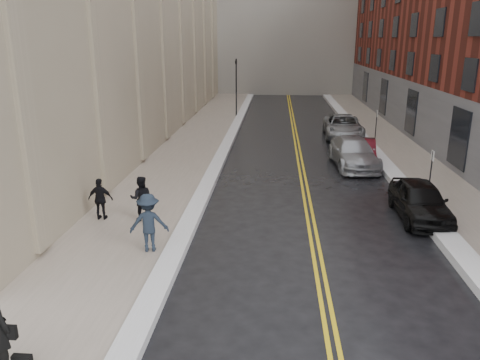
% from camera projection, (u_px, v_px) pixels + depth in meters
% --- Properties ---
extents(ground, '(160.00, 160.00, 0.00)m').
position_uv_depth(ground, '(237.00, 280.00, 13.93)').
color(ground, black).
rests_on(ground, ground).
extents(sidewalk_left, '(4.00, 64.00, 0.15)m').
position_uv_depth(sidewalk_left, '(187.00, 151.00, 29.51)').
color(sidewalk_left, gray).
rests_on(sidewalk_left, ground).
extents(sidewalk_right, '(3.00, 64.00, 0.15)m').
position_uv_depth(sidewalk_right, '(406.00, 155.00, 28.50)').
color(sidewalk_right, gray).
rests_on(sidewalk_right, ground).
extents(lane_stripe_a, '(0.12, 64.00, 0.01)m').
position_uv_depth(lane_stripe_a, '(297.00, 154.00, 29.02)').
color(lane_stripe_a, gold).
rests_on(lane_stripe_a, ground).
extents(lane_stripe_b, '(0.12, 64.00, 0.01)m').
position_uv_depth(lane_stripe_b, '(301.00, 155.00, 29.00)').
color(lane_stripe_b, gold).
rests_on(lane_stripe_b, ground).
extents(snow_ridge_left, '(0.70, 60.80, 0.26)m').
position_uv_depth(snow_ridge_left, '(224.00, 151.00, 29.32)').
color(snow_ridge_left, silver).
rests_on(snow_ridge_left, ground).
extents(snow_ridge_right, '(0.85, 60.80, 0.30)m').
position_uv_depth(snow_ridge_right, '(375.00, 154.00, 28.62)').
color(snow_ridge_right, silver).
rests_on(snow_ridge_right, ground).
extents(traffic_signal, '(0.18, 0.15, 5.20)m').
position_uv_depth(traffic_signal, '(236.00, 83.00, 41.85)').
color(traffic_signal, black).
rests_on(traffic_signal, ground).
extents(parking_sign_near, '(0.06, 0.35, 2.23)m').
position_uv_depth(parking_sign_near, '(431.00, 170.00, 20.58)').
color(parking_sign_near, black).
rests_on(parking_sign_near, ground).
extents(parking_sign_far, '(0.06, 0.35, 2.23)m').
position_uv_depth(parking_sign_far, '(376.00, 123.00, 32.03)').
color(parking_sign_far, black).
rests_on(parking_sign_far, ground).
extents(car_black, '(1.80, 4.44, 1.51)m').
position_uv_depth(car_black, '(420.00, 200.00, 18.50)').
color(car_black, black).
rests_on(car_black, ground).
extents(car_maroon, '(2.12, 4.57, 1.45)m').
position_uv_depth(car_maroon, '(361.00, 152.00, 26.46)').
color(car_maroon, '#4D0D15').
rests_on(car_maroon, ground).
extents(car_silver_near, '(2.59, 5.57, 1.57)m').
position_uv_depth(car_silver_near, '(353.00, 152.00, 26.17)').
color(car_silver_near, '#94969B').
rests_on(car_silver_near, ground).
extents(car_silver_far, '(2.82, 5.81, 1.59)m').
position_uv_depth(car_silver_far, '(343.00, 126.00, 33.95)').
color(car_silver_far, gray).
rests_on(car_silver_far, ground).
extents(pedestrian_a, '(0.94, 0.79, 1.75)m').
position_uv_depth(pedestrian_a, '(141.00, 198.00, 17.93)').
color(pedestrian_a, black).
rests_on(pedestrian_a, sidewalk_left).
extents(pedestrian_b, '(1.38, 0.95, 1.97)m').
position_uv_depth(pedestrian_b, '(149.00, 223.00, 15.27)').
color(pedestrian_b, '#1B2430').
rests_on(pedestrian_b, sidewalk_left).
extents(pedestrian_c, '(0.96, 0.40, 1.64)m').
position_uv_depth(pedestrian_c, '(101.00, 199.00, 18.01)').
color(pedestrian_c, black).
rests_on(pedestrian_c, sidewalk_left).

